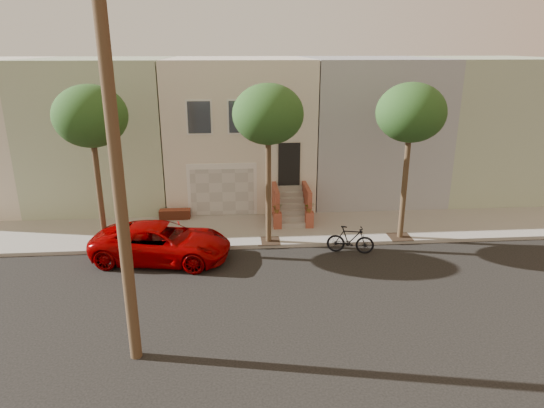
{
  "coord_description": "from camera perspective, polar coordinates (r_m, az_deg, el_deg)",
  "views": [
    {
      "loc": [
        -0.31,
        -14.07,
        7.75
      ],
      "look_at": [
        1.07,
        3.0,
        2.04
      ],
      "focal_mm": 31.53,
      "sensor_mm": 36.0,
      "label": 1
    }
  ],
  "objects": [
    {
      "name": "tree_left",
      "position": [
        18.87,
        -20.85,
        9.65
      ],
      "size": [
        2.7,
        2.57,
        6.3
      ],
      "color": "#2D2116",
      "rests_on": "sidewalk"
    },
    {
      "name": "pickup_truck",
      "position": [
        18.46,
        -13.01,
        -4.48
      ],
      "size": [
        5.47,
        3.21,
        1.43
      ],
      "primitive_type": "imported",
      "rotation": [
        0.0,
        0.0,
        1.4
      ],
      "color": "#940001",
      "rests_on": "ground"
    },
    {
      "name": "tree_mid",
      "position": [
        18.19,
        -0.46,
        10.55
      ],
      "size": [
        2.7,
        2.57,
        6.3
      ],
      "color": "#2D2116",
      "rests_on": "sidewalk"
    },
    {
      "name": "house_row",
      "position": [
        25.59,
        -3.92,
        9.15
      ],
      "size": [
        33.1,
        11.7,
        7.0
      ],
      "color": "#BBB29F",
      "rests_on": "sidewalk"
    },
    {
      "name": "tree_right",
      "position": [
        19.38,
        16.26,
        10.31
      ],
      "size": [
        2.7,
        2.57,
        6.3
      ],
      "color": "#2D2116",
      "rests_on": "sidewalk"
    },
    {
      "name": "motorcycle",
      "position": [
        18.9,
        9.35,
        -4.21
      ],
      "size": [
        1.91,
        0.94,
        1.1
      ],
      "primitive_type": "imported",
      "rotation": [
        0.0,
        0.0,
        1.33
      ],
      "color": "black",
      "rests_on": "ground"
    },
    {
      "name": "sidewalk",
      "position": [
        20.88,
        -3.46,
        -3.17
      ],
      "size": [
        40.0,
        3.7,
        0.15
      ],
      "primitive_type": "cube",
      "color": "gray",
      "rests_on": "ground"
    },
    {
      "name": "ground",
      "position": [
        16.06,
        -3.0,
        -10.44
      ],
      "size": [
        90.0,
        90.0,
        0.0
      ],
      "primitive_type": "plane",
      "color": "black",
      "rests_on": "ground"
    }
  ]
}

